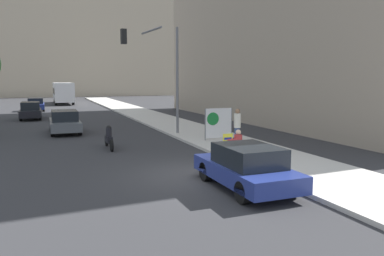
{
  "coord_description": "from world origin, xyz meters",
  "views": [
    {
      "loc": [
        -5.1,
        -12.2,
        3.41
      ],
      "look_at": [
        1.43,
        4.34,
        1.13
      ],
      "focal_mm": 35.0,
      "sensor_mm": 36.0,
      "label": 1
    }
  ],
  "objects_px": {
    "seated_protester": "(239,143)",
    "jogger_on_sidewalk": "(237,127)",
    "car_on_road_distant": "(36,104)",
    "motorcycle_on_road": "(109,138)",
    "parked_car_curbside": "(246,167)",
    "car_on_road_nearest": "(65,122)",
    "city_bus_on_road": "(63,92)",
    "traffic_light_pole": "(159,62)",
    "car_on_road_midblock": "(31,111)",
    "protest_banner": "(218,123)"
  },
  "relations": [
    {
      "from": "seated_protester",
      "to": "jogger_on_sidewalk",
      "type": "relative_size",
      "value": 0.65
    },
    {
      "from": "car_on_road_distant",
      "to": "jogger_on_sidewalk",
      "type": "bearing_deg",
      "value": -70.94
    },
    {
      "from": "car_on_road_distant",
      "to": "motorcycle_on_road",
      "type": "bearing_deg",
      "value": -81.71
    },
    {
      "from": "parked_car_curbside",
      "to": "motorcycle_on_road",
      "type": "relative_size",
      "value": 1.87
    },
    {
      "from": "parked_car_curbside",
      "to": "car_on_road_nearest",
      "type": "xyz_separation_m",
      "value": [
        -4.66,
        15.34,
        0.03
      ]
    },
    {
      "from": "parked_car_curbside",
      "to": "city_bus_on_road",
      "type": "distance_m",
      "value": 47.24
    },
    {
      "from": "traffic_light_pole",
      "to": "car_on_road_nearest",
      "type": "xyz_separation_m",
      "value": [
        -5.32,
        3.66,
        -3.75
      ]
    },
    {
      "from": "city_bus_on_road",
      "to": "motorcycle_on_road",
      "type": "height_order",
      "value": "city_bus_on_road"
    },
    {
      "from": "traffic_light_pole",
      "to": "car_on_road_distant",
      "type": "height_order",
      "value": "traffic_light_pole"
    },
    {
      "from": "jogger_on_sidewalk",
      "to": "car_on_road_midblock",
      "type": "relative_size",
      "value": 0.42
    },
    {
      "from": "car_on_road_midblock",
      "to": "car_on_road_nearest",
      "type": "bearing_deg",
      "value": -77.06
    },
    {
      "from": "car_on_road_nearest",
      "to": "jogger_on_sidewalk",
      "type": "bearing_deg",
      "value": -49.19
    },
    {
      "from": "parked_car_curbside",
      "to": "protest_banner",
      "type": "bearing_deg",
      "value": 70.11
    },
    {
      "from": "traffic_light_pole",
      "to": "jogger_on_sidewalk",
      "type": "bearing_deg",
      "value": -65.37
    },
    {
      "from": "jogger_on_sidewalk",
      "to": "car_on_road_distant",
      "type": "xyz_separation_m",
      "value": [
        -9.83,
        28.47,
        -0.38
      ]
    },
    {
      "from": "seated_protester",
      "to": "jogger_on_sidewalk",
      "type": "xyz_separation_m",
      "value": [
        1.42,
        2.75,
        0.31
      ]
    },
    {
      "from": "parked_car_curbside",
      "to": "car_on_road_distant",
      "type": "distance_m",
      "value": 35.47
    },
    {
      "from": "car_on_road_nearest",
      "to": "motorcycle_on_road",
      "type": "bearing_deg",
      "value": -75.5
    },
    {
      "from": "parked_car_curbside",
      "to": "car_on_road_nearest",
      "type": "distance_m",
      "value": 16.03
    },
    {
      "from": "seated_protester",
      "to": "traffic_light_pole",
      "type": "distance_m",
      "value": 8.94
    },
    {
      "from": "traffic_light_pole",
      "to": "city_bus_on_road",
      "type": "bearing_deg",
      "value": 96.33
    },
    {
      "from": "car_on_road_midblock",
      "to": "car_on_road_distant",
      "type": "distance_m",
      "value": 9.37
    },
    {
      "from": "protest_banner",
      "to": "motorcycle_on_road",
      "type": "distance_m",
      "value": 5.99
    },
    {
      "from": "traffic_light_pole",
      "to": "parked_car_curbside",
      "type": "distance_m",
      "value": 12.29
    },
    {
      "from": "parked_car_curbside",
      "to": "car_on_road_distant",
      "type": "xyz_separation_m",
      "value": [
        -6.73,
        34.82,
        0.02
      ]
    },
    {
      "from": "seated_protester",
      "to": "protest_banner",
      "type": "xyz_separation_m",
      "value": [
        1.37,
        4.85,
        0.27
      ]
    },
    {
      "from": "protest_banner",
      "to": "city_bus_on_road",
      "type": "relative_size",
      "value": 0.17
    },
    {
      "from": "seated_protester",
      "to": "car_on_road_distant",
      "type": "xyz_separation_m",
      "value": [
        -8.42,
        31.22,
        -0.07
      ]
    },
    {
      "from": "car_on_road_nearest",
      "to": "car_on_road_midblock",
      "type": "relative_size",
      "value": 1.05
    },
    {
      "from": "protest_banner",
      "to": "car_on_road_distant",
      "type": "height_order",
      "value": "protest_banner"
    },
    {
      "from": "jogger_on_sidewalk",
      "to": "traffic_light_pole",
      "type": "bearing_deg",
      "value": -70.49
    },
    {
      "from": "car_on_road_midblock",
      "to": "seated_protester",
      "type": "bearing_deg",
      "value": -68.38
    },
    {
      "from": "protest_banner",
      "to": "car_on_road_midblock",
      "type": "xyz_separation_m",
      "value": [
        -10.04,
        17.0,
        -0.31
      ]
    },
    {
      "from": "parked_car_curbside",
      "to": "car_on_road_nearest",
      "type": "relative_size",
      "value": 0.91
    },
    {
      "from": "car_on_road_distant",
      "to": "motorcycle_on_road",
      "type": "distance_m",
      "value": 26.51
    },
    {
      "from": "car_on_road_midblock",
      "to": "motorcycle_on_road",
      "type": "distance_m",
      "value": 17.35
    },
    {
      "from": "car_on_road_nearest",
      "to": "motorcycle_on_road",
      "type": "distance_m",
      "value": 6.97
    },
    {
      "from": "traffic_light_pole",
      "to": "city_bus_on_road",
      "type": "xyz_separation_m",
      "value": [
        -3.93,
        35.44,
        -2.74
      ]
    },
    {
      "from": "jogger_on_sidewalk",
      "to": "protest_banner",
      "type": "distance_m",
      "value": 2.09
    },
    {
      "from": "parked_car_curbside",
      "to": "car_on_road_midblock",
      "type": "height_order",
      "value": "car_on_road_midblock"
    },
    {
      "from": "car_on_road_distant",
      "to": "car_on_road_nearest",
      "type": "bearing_deg",
      "value": -83.91
    },
    {
      "from": "parked_car_curbside",
      "to": "car_on_road_nearest",
      "type": "bearing_deg",
      "value": 106.89
    },
    {
      "from": "car_on_road_nearest",
      "to": "car_on_road_midblock",
      "type": "height_order",
      "value": "car_on_road_midblock"
    },
    {
      "from": "motorcycle_on_road",
      "to": "car_on_road_midblock",
      "type": "bearing_deg",
      "value": 103.56
    },
    {
      "from": "traffic_light_pole",
      "to": "motorcycle_on_road",
      "type": "relative_size",
      "value": 2.89
    },
    {
      "from": "seated_protester",
      "to": "protest_banner",
      "type": "relative_size",
      "value": 0.7
    },
    {
      "from": "car_on_road_nearest",
      "to": "protest_banner",
      "type": "bearing_deg",
      "value": -41.78
    },
    {
      "from": "car_on_road_midblock",
      "to": "city_bus_on_road",
      "type": "bearing_deg",
      "value": 80.28
    },
    {
      "from": "seated_protester",
      "to": "car_on_road_nearest",
      "type": "relative_size",
      "value": 0.26
    },
    {
      "from": "parked_car_curbside",
      "to": "car_on_road_midblock",
      "type": "xyz_separation_m",
      "value": [
        -6.98,
        25.45,
        0.05
      ]
    }
  ]
}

